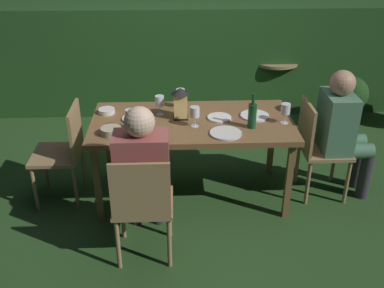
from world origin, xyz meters
name	(u,v)px	position (x,y,z in m)	size (l,w,h in m)	color
ground_plane	(192,194)	(0.00, 0.00, 0.00)	(16.00, 16.00, 0.00)	#26471E
dining_table	(192,127)	(0.00, 0.00, 0.68)	(1.67, 0.84, 0.73)	brown
chair_head_near	(64,149)	(-1.08, 0.00, 0.49)	(0.40, 0.42, 0.87)	#9E7A51
chair_head_far	(317,145)	(1.08, 0.00, 0.49)	(0.40, 0.42, 0.87)	#9E7A51
person_in_green	(342,128)	(1.28, 0.00, 0.64)	(0.48, 0.38, 1.15)	#4C7A5B
chair_side_left_a	(143,203)	(-0.38, -0.81, 0.49)	(0.42, 0.40, 0.87)	#9E7A51
person_in_rust	(143,170)	(-0.38, -0.62, 0.64)	(0.38, 0.47, 1.15)	#9E4C47
lantern_centerpiece	(180,101)	(-0.09, 0.06, 0.88)	(0.15, 0.15, 0.27)	black
green_bottle_on_table	(252,115)	(0.47, -0.15, 0.84)	(0.07, 0.07, 0.29)	#144723
wine_glass_a	(195,113)	(0.02, -0.11, 0.85)	(0.08, 0.08, 0.17)	silver
wine_glass_b	(180,95)	(-0.09, 0.29, 0.85)	(0.08, 0.08, 0.17)	silver
wine_glass_c	(286,110)	(0.75, -0.08, 0.85)	(0.08, 0.08, 0.17)	silver
wine_glass_d	(160,102)	(-0.27, 0.13, 0.85)	(0.08, 0.08, 0.17)	silver
wine_glass_e	(130,116)	(-0.49, -0.15, 0.85)	(0.08, 0.08, 0.17)	silver
plate_a	(135,119)	(-0.47, 0.04, 0.74)	(0.22, 0.22, 0.01)	white
plate_b	(219,118)	(0.23, 0.03, 0.74)	(0.20, 0.20, 0.01)	white
plate_c	(226,133)	(0.25, -0.26, 0.74)	(0.25, 0.25, 0.01)	silver
plate_d	(255,116)	(0.53, 0.06, 0.74)	(0.24, 0.24, 0.01)	white
bowl_olives	(111,131)	(-0.64, -0.23, 0.76)	(0.16, 0.16, 0.06)	#BCAD8E
bowl_bread	(149,134)	(-0.35, -0.28, 0.76)	(0.12, 0.12, 0.04)	silver
bowl_salad	(107,111)	(-0.72, 0.18, 0.76)	(0.14, 0.14, 0.04)	silver
side_table	(274,76)	(1.10, 1.93, 0.43)	(0.58, 0.58, 0.64)	#9E7A51
ice_bucket	(276,52)	(1.10, 1.93, 0.74)	(0.26, 0.26, 0.34)	#B2B7BF
hedge_backdrop	(185,57)	(0.00, 2.10, 0.64)	(5.79, 0.69, 1.29)	#234C1E
potted_plant_by_hedge	(349,99)	(1.85, 1.33, 0.36)	(0.41, 0.41, 0.62)	brown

